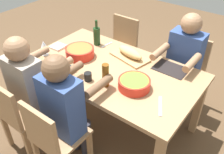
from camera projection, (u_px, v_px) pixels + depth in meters
ground_plane at (112, 121)px, 2.86m from camera, size 8.00×8.00×0.00m
dining_table at (112, 75)px, 2.47m from camera, size 1.70×0.98×0.74m
chair_near_right at (121, 45)px, 3.33m from camera, size 0.40×0.40×0.85m
chair_far_center at (53, 137)px, 2.05m from camera, size 0.40×0.40×0.85m
diner_far_center at (66, 106)px, 2.05m from camera, size 0.41×0.53×1.20m
chair_near_left at (186, 69)px, 2.87m from camera, size 0.40×0.40×0.85m
diner_near_left at (183, 60)px, 2.62m from camera, size 0.41×0.53×1.20m
chair_far_right at (19, 113)px, 2.28m from camera, size 0.40×0.40×0.85m
diner_far_right at (30, 85)px, 2.27m from camera, size 0.41×0.53×1.20m
serving_bowl_salad at (134, 83)px, 2.14m from camera, size 0.28×0.28×0.09m
serving_bowl_fruit at (80, 52)px, 2.57m from camera, size 0.30×0.30×0.10m
cutting_board at (130, 57)px, 2.57m from camera, size 0.44×0.30×0.02m
bread_loaf at (130, 52)px, 2.54m from camera, size 0.34×0.17×0.09m
wine_bottle at (97, 36)px, 2.75m from camera, size 0.08×0.08×0.29m
beer_bottle at (106, 75)px, 2.13m from camera, size 0.06×0.06×0.22m
wine_glass at (44, 45)px, 2.56m from camera, size 0.08×0.08×0.17m
fork_near_right at (107, 45)px, 2.80m from camera, size 0.04×0.17×0.01m
cup_far_center at (88, 77)px, 2.24m from camera, size 0.07×0.07×0.08m
placemat_near_left at (171, 69)px, 2.41m from camera, size 0.32×0.23×0.01m
placemat_far_right at (54, 66)px, 2.44m from camera, size 0.32×0.23×0.01m
carving_knife at (160, 106)px, 1.97m from camera, size 0.13×0.21×0.01m
napkin_stack at (58, 47)px, 2.75m from camera, size 0.15×0.15×0.02m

